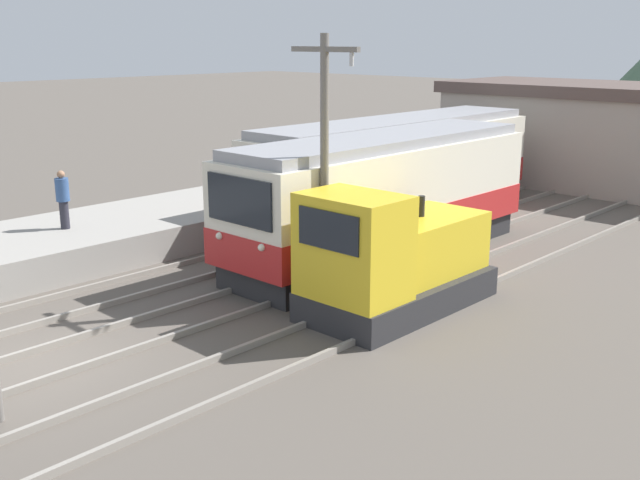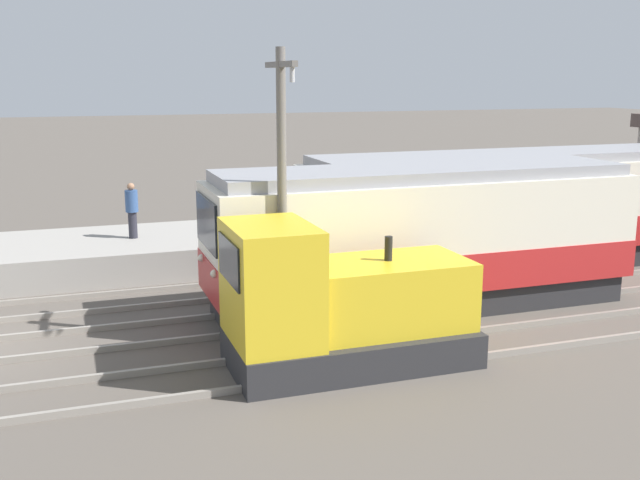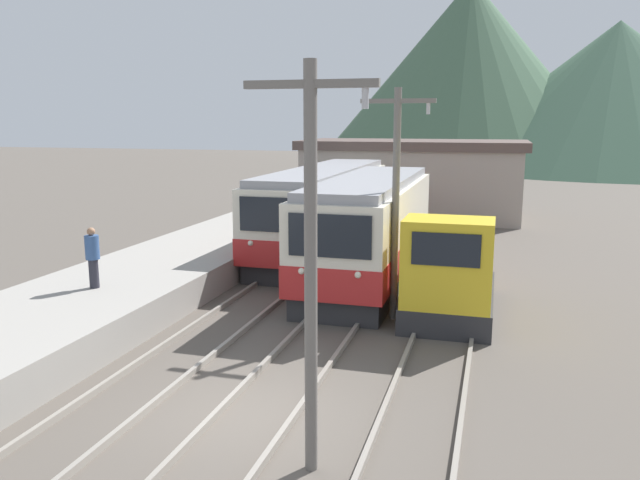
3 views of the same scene
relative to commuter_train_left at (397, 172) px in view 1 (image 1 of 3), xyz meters
name	(u,v)px [view 1 (image 1 of 3)]	position (x,y,z in m)	size (l,w,h in m)	color
ground_plane	(31,366)	(2.60, -14.99, -1.65)	(200.00, 200.00, 0.00)	#564F47
track_center	(36,365)	(2.80, -14.99, -1.58)	(1.54, 60.00, 0.14)	gray
track_right	(121,417)	(5.80, -14.99, -1.58)	(1.54, 60.00, 0.14)	gray
commuter_train_left	(397,172)	(0.00, 0.00, 0.00)	(2.84, 12.96, 3.54)	#28282B
commuter_train_center	(382,201)	(2.80, -4.32, 0.02)	(2.84, 10.91, 3.58)	#28282B
shunting_locomotive	(392,261)	(5.80, -7.66, -0.44)	(2.40, 4.98, 3.00)	#28282B
catenary_mast_mid	(325,161)	(4.31, -8.38, 1.83)	(2.00, 0.20, 6.34)	slate
person_on_platform	(63,197)	(-3.62, -10.81, 0.21)	(0.38, 0.38, 1.69)	#282833
station_building	(593,134)	(2.23, 11.01, 0.56)	(12.60, 6.30, 4.37)	gray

